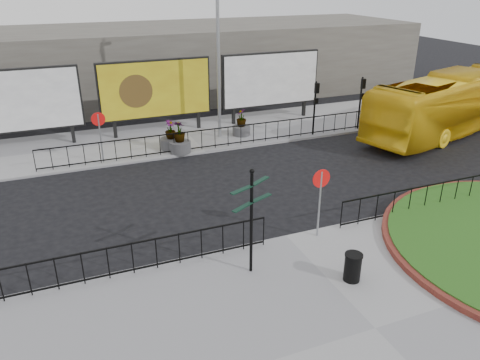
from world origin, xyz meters
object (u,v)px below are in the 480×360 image
billboard_mid (156,89)px  lamp_post (218,50)px  fingerpost_sign (251,212)px  planter_a (171,140)px  bus (448,104)px  planter_b (180,141)px  planter_c (241,126)px  litter_bin (353,267)px

billboard_mid → lamp_post: bearing=-33.3°
fingerpost_sign → planter_a: fingerpost_sign is taller
fingerpost_sign → planter_a: (0.46, 11.54, -1.53)m
billboard_mid → fingerpost_sign: size_ratio=1.84×
lamp_post → planter_a: bearing=-162.6°
lamp_post → bus: 13.22m
billboard_mid → lamp_post: 4.23m
planter_b → lamp_post: bearing=30.6°
bus → planter_c: bus is taller
bus → planter_c: bearing=54.7°
billboard_mid → planter_b: size_ratio=3.78×
planter_c → planter_a: bearing=-169.8°
litter_bin → planter_c: bearing=81.4°
lamp_post → bus: (12.24, -3.91, -3.12)m
planter_c → litter_bin: bearing=-98.6°
planter_c → planter_b: bearing=-160.1°
litter_bin → planter_a: bearing=99.2°
fingerpost_sign → litter_bin: fingerpost_sign is taller
planter_a → planter_c: size_ratio=1.02×
billboard_mid → planter_c: bearing=-27.0°
fingerpost_sign → planter_c: bearing=46.5°
lamp_post → planter_c: 4.35m
billboard_mid → fingerpost_sign: 14.46m
billboard_mid → bus: bearing=-21.1°
litter_bin → planter_b: size_ratio=0.54×
planter_b → litter_bin: bearing=-81.6°
fingerpost_sign → planter_b: bearing=63.4°
litter_bin → bus: (13.12, 10.10, 1.14)m
billboard_mid → fingerpost_sign: billboard_mid is taller
billboard_mid → planter_b: bearing=-85.2°
planter_a → planter_b: planter_b is taller
billboard_mid → lamp_post: size_ratio=0.67×
bus → planter_a: bearing=62.3°
lamp_post → litter_bin: lamp_post is taller
lamp_post → planter_a: (-3.01, -0.94, -4.20)m
litter_bin → planter_c: planter_c is taller
lamp_post → planter_a: 5.25m
planter_a → planter_c: 4.29m
fingerpost_sign → billboard_mid: bearing=65.5°
billboard_mid → planter_a: (-0.00, -2.91, -1.98)m
billboard_mid → bus: billboard_mid is taller
lamp_post → litter_bin: (-0.88, -14.01, -4.26)m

